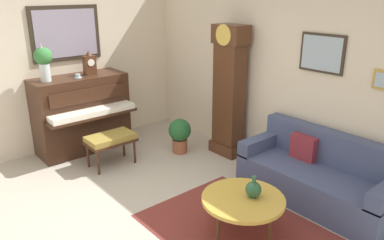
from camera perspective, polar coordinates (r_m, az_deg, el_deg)
The scene contains 14 objects.
ground_plane at distance 4.56m, azimuth -8.52°, elevation -14.99°, with size 6.40×6.00×0.10m, color #B2A899.
wall_left at distance 6.26m, azimuth -22.00°, elevation 7.87°, with size 0.13×4.90×2.80m.
wall_back at distance 5.51m, azimuth 12.50°, elevation 7.33°, with size 5.30×0.13×2.80m.
area_rug at distance 4.29m, azimuth 7.48°, elevation -16.51°, with size 2.10×1.50×0.01m, color maroon.
piano at distance 6.26m, azimuth -16.35°, elevation 0.98°, with size 0.87×1.44×1.22m.
piano_bench at distance 5.65m, azimuth -12.27°, elevation -2.94°, with size 0.42×0.70×0.48m.
grandfather_clock at distance 5.79m, azimuth 5.63°, elevation 3.82°, with size 0.52×0.34×2.03m.
couch at distance 4.94m, azimuth 18.61°, elevation -8.12°, with size 1.90×0.80×0.84m.
coffee_table at distance 4.07m, azimuth 7.77°, elevation -11.97°, with size 0.88×0.88×0.44m.
mantel_clock at distance 6.15m, azimuth -15.31°, elevation 8.23°, with size 0.13×0.18×0.38m.
flower_vase at distance 5.87m, azimuth -21.63°, elevation 8.48°, with size 0.26×0.26×0.58m.
teacup at distance 6.01m, azimuth -16.95°, elevation 6.38°, with size 0.12×0.12×0.06m.
green_jug at distance 4.04m, azimuth 9.31°, elevation -10.35°, with size 0.17×0.17×0.24m.
potted_plant at distance 5.99m, azimuth -1.87°, elevation -2.05°, with size 0.36×0.36×0.56m.
Camera 1 is at (3.26, -1.91, 2.51)m, focal length 35.10 mm.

